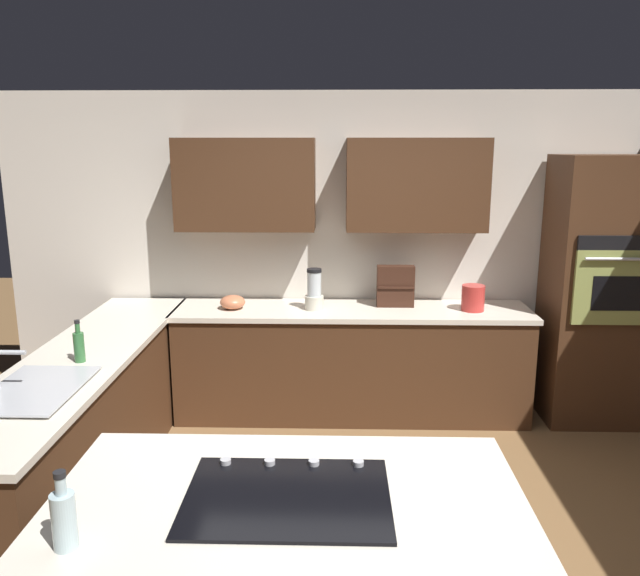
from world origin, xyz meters
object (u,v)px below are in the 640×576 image
at_px(spice_rack, 395,286).
at_px(kettle, 473,298).
at_px(sink_unit, 33,389).
at_px(wall_oven, 601,291).
at_px(cooktop, 288,496).
at_px(mixing_bowl, 233,302).
at_px(blender, 314,292).
at_px(oil_bottle, 64,518).
at_px(dish_soap_bottle, 79,346).

relative_size(spice_rack, kettle, 1.64).
distance_m(sink_unit, spice_rack, 2.80).
height_order(wall_oven, spice_rack, wall_oven).
relative_size(wall_oven, cooktop, 2.77).
distance_m(cooktop, mixing_bowl, 2.82).
relative_size(cooktop, blender, 2.31).
bearing_deg(kettle, oil_bottle, 57.47).
distance_m(sink_unit, mixing_bowl, 1.92).
bearing_deg(mixing_bowl, cooktop, 103.28).
xyz_separation_m(cooktop, oil_bottle, (0.70, 0.32, 0.10)).
distance_m(sink_unit, blender, 2.26).
height_order(cooktop, dish_soap_bottle, dish_soap_bottle).
bearing_deg(oil_bottle, spice_rack, -113.06).
height_order(mixing_bowl, oil_bottle, oil_bottle).
xyz_separation_m(mixing_bowl, spice_rack, (-1.30, -0.12, 0.11)).
relative_size(wall_oven, sink_unit, 3.01).
height_order(mixing_bowl, spice_rack, spice_rack).
bearing_deg(mixing_bowl, spice_rack, -174.93).
bearing_deg(wall_oven, sink_unit, 25.86).
relative_size(blender, spice_rack, 0.99).
relative_size(sink_unit, cooktop, 0.92).
relative_size(wall_oven, kettle, 10.36).
bearing_deg(kettle, wall_oven, -178.21).
relative_size(kettle, oil_bottle, 0.75).
bearing_deg(oil_bottle, wall_oven, -133.68).
xyz_separation_m(sink_unit, oil_bottle, (-0.73, 1.31, 0.09)).
bearing_deg(kettle, mixing_bowl, 0.00).
distance_m(cooktop, oil_bottle, 0.77).
bearing_deg(wall_oven, cooktop, 50.92).
distance_m(cooktop, kettle, 3.02).
relative_size(spice_rack, oil_bottle, 1.23).
height_order(dish_soap_bottle, oil_bottle, oil_bottle).
relative_size(spice_rack, dish_soap_bottle, 1.28).
bearing_deg(dish_soap_bottle, oil_bottle, 110.53).
bearing_deg(blender, cooktop, 89.94).
bearing_deg(spice_rack, cooktop, 77.14).
height_order(sink_unit, spice_rack, spice_rack).
distance_m(wall_oven, oil_bottle, 4.27).
distance_m(dish_soap_bottle, oil_bottle, 1.91).
xyz_separation_m(cooktop, mixing_bowl, (0.65, -2.74, 0.05)).
bearing_deg(spice_rack, mixing_bowl, 5.07).
bearing_deg(sink_unit, oil_bottle, 119.11).
height_order(sink_unit, dish_soap_bottle, dish_soap_bottle).
xyz_separation_m(sink_unit, blender, (-1.43, -1.75, 0.12)).
xyz_separation_m(spice_rack, dish_soap_bottle, (2.02, 1.39, -0.06)).
distance_m(wall_oven, sink_unit, 4.09).
bearing_deg(spice_rack, oil_bottle, 66.94).
bearing_deg(cooktop, dish_soap_bottle, -47.09).
bearing_deg(mixing_bowl, sink_unit, 66.04).
relative_size(sink_unit, spice_rack, 2.10).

